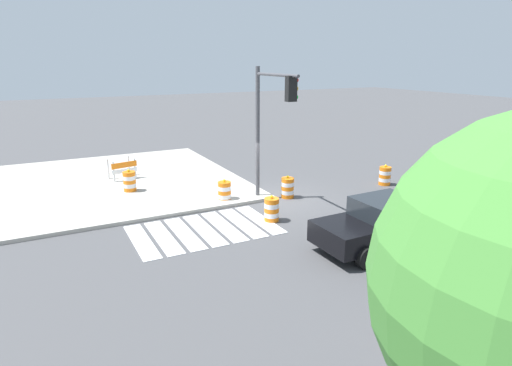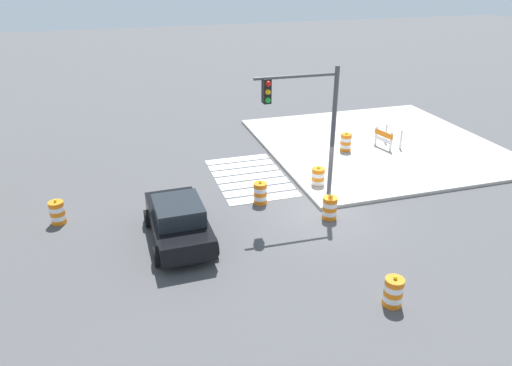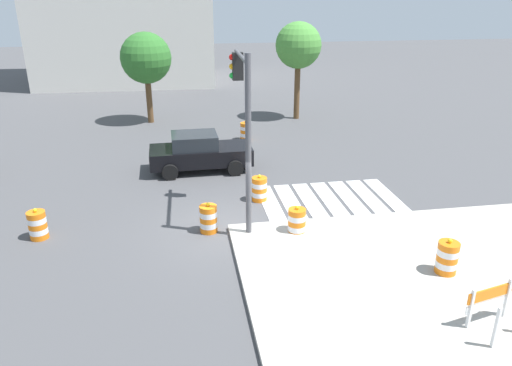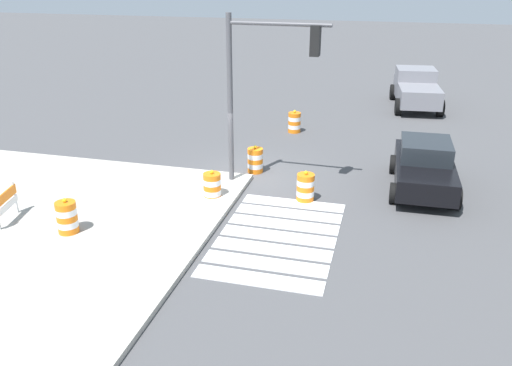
{
  "view_description": "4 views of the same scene",
  "coord_description": "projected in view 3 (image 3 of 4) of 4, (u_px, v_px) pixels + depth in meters",
  "views": [
    {
      "loc": [
        8.9,
        15.41,
        5.89
      ],
      "look_at": [
        2.17,
        2.31,
        1.65
      ],
      "focal_mm": 30.07,
      "sensor_mm": 36.0,
      "label": 1
    },
    {
      "loc": [
        -15.54,
        7.44,
        9.21
      ],
      "look_at": [
        0.2,
        2.65,
        1.52
      ],
      "focal_mm": 33.78,
      "sensor_mm": 36.0,
      "label": 2
    },
    {
      "loc": [
        -1.4,
        -14.01,
        7.21
      ],
      "look_at": [
        1.1,
        1.05,
        1.13
      ],
      "focal_mm": 33.8,
      "sensor_mm": 36.0,
      "label": 3
    },
    {
      "loc": [
        16.59,
        4.47,
        6.93
      ],
      "look_at": [
        2.37,
        0.74,
        0.85
      ],
      "focal_mm": 36.7,
      "sensor_mm": 36.0,
      "label": 4
    }
  ],
  "objects": [
    {
      "name": "crosswalk_stripes",
      "position": [
        329.0,
        199.0,
        17.97
      ],
      "size": [
        5.1,
        3.2,
        0.02
      ],
      "color": "silver",
      "rests_on": "ground"
    },
    {
      "name": "street_tree_streetside_mid",
      "position": [
        298.0,
        46.0,
        27.82
      ],
      "size": [
        2.66,
        2.66,
        5.65
      ],
      "color": "brown",
      "rests_on": "ground"
    },
    {
      "name": "sports_car",
      "position": [
        199.0,
        152.0,
        20.6
      ],
      "size": [
        4.34,
        2.21,
        1.63
      ],
      "color": "black",
      "rests_on": "ground"
    },
    {
      "name": "traffic_barrel_near_corner",
      "position": [
        38.0,
        225.0,
        14.97
      ],
      "size": [
        0.56,
        0.56,
        1.02
      ],
      "color": "orange",
      "rests_on": "ground"
    },
    {
      "name": "traffic_barrel_on_sidewalk",
      "position": [
        447.0,
        257.0,
        12.85
      ],
      "size": [
        0.56,
        0.56,
        1.02
      ],
      "color": "orange",
      "rests_on": "sidewalk_corner"
    },
    {
      "name": "traffic_barrel_median_far",
      "position": [
        259.0,
        189.0,
        17.7
      ],
      "size": [
        0.56,
        0.56,
        1.02
      ],
      "color": "orange",
      "rests_on": "ground"
    },
    {
      "name": "street_tree_streetside_near",
      "position": [
        146.0,
        58.0,
        27.16
      ],
      "size": [
        2.86,
        2.86,
        5.15
      ],
      "color": "brown",
      "rests_on": "ground"
    },
    {
      "name": "traffic_barrel_crosswalk_end",
      "position": [
        209.0,
        219.0,
        15.38
      ],
      "size": [
        0.56,
        0.56,
        1.02
      ],
      "color": "orange",
      "rests_on": "ground"
    },
    {
      "name": "traffic_light_pole",
      "position": [
        243.0,
        106.0,
        14.86
      ],
      "size": [
        0.47,
        3.29,
        5.5
      ],
      "color": "#4C4C51",
      "rests_on": "sidewalk_corner"
    },
    {
      "name": "traffic_barrel_far_curb",
      "position": [
        246.0,
        131.0,
        25.02
      ],
      "size": [
        0.56,
        0.56,
        1.02
      ],
      "color": "orange",
      "rests_on": "ground"
    },
    {
      "name": "traffic_barrel_median_near",
      "position": [
        297.0,
        222.0,
        15.16
      ],
      "size": [
        0.56,
        0.56,
        1.02
      ],
      "color": "orange",
      "rests_on": "ground"
    },
    {
      "name": "ground_plane",
      "position": [
        228.0,
        229.0,
        15.72
      ],
      "size": [
        120.0,
        120.0,
        0.0
      ],
      "primitive_type": "plane",
      "color": "#474749"
    },
    {
      "name": "construction_barricade",
      "position": [
        495.0,
        304.0,
        10.74
      ],
      "size": [
        1.38,
        1.03,
        1.0
      ],
      "color": "silver",
      "rests_on": "sidewalk_corner"
    }
  ]
}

